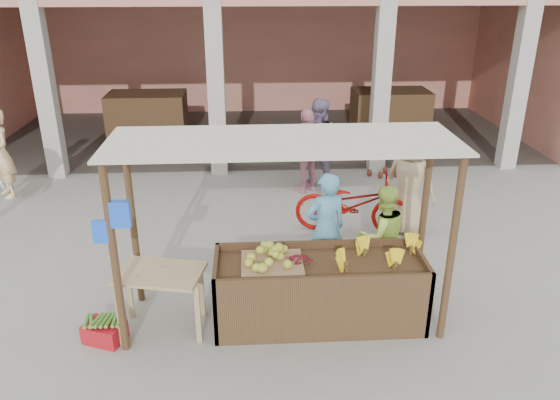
{
  "coord_description": "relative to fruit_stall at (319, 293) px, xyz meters",
  "views": [
    {
      "loc": [
        -0.33,
        -5.84,
        4.15
      ],
      "look_at": [
        0.08,
        1.2,
        1.17
      ],
      "focal_mm": 35.0,
      "sensor_mm": 36.0,
      "label": 1
    }
  ],
  "objects": [
    {
      "name": "market_building",
      "position": [
        -0.45,
        8.93,
        2.3
      ],
      "size": [
        14.4,
        6.4,
        4.2
      ],
      "color": "tan",
      "rests_on": "ground"
    },
    {
      "name": "motorcycle",
      "position": [
        0.89,
        2.52,
        0.14
      ],
      "size": [
        1.13,
        2.16,
        1.07
      ],
      "primitive_type": "imported",
      "rotation": [
        0.0,
        0.0,
        1.36
      ],
      "color": "#880A05",
      "rests_on": "ground"
    },
    {
      "name": "shopper_e",
      "position": [
        -5.64,
        4.53,
        0.5
      ],
      "size": [
        0.82,
        0.84,
        1.81
      ],
      "primitive_type": "imported",
      "rotation": [
        0.0,
        0.0,
        -0.87
      ],
      "color": "#F8CE8D",
      "rests_on": "ground"
    },
    {
      "name": "shopper_b",
      "position": [
        0.33,
        4.44,
        0.51
      ],
      "size": [
        1.2,
        1.09,
        1.82
      ],
      "primitive_type": "imported",
      "rotation": [
        0.0,
        0.0,
        3.77
      ],
      "color": "#C78090",
      "rests_on": "ground"
    },
    {
      "name": "produce_sacks",
      "position": [
        2.06,
        5.18,
        -0.09
      ],
      "size": [
        1.02,
        0.76,
        0.62
      ],
      "color": "maroon",
      "rests_on": "ground"
    },
    {
      "name": "vendor_green",
      "position": [
        0.98,
        0.84,
        0.39
      ],
      "size": [
        0.83,
        0.59,
        1.58
      ],
      "primitive_type": "imported",
      "rotation": [
        0.0,
        0.0,
        3.35
      ],
      "color": "#B4DE52",
      "rests_on": "ground"
    },
    {
      "name": "berry_heap",
      "position": [
        -0.26,
        0.02,
        0.47
      ],
      "size": [
        0.45,
        0.37,
        0.14
      ],
      "primitive_type": "ellipsoid",
      "color": "maroon",
      "rests_on": "fruit_stall"
    },
    {
      "name": "stall_awning",
      "position": [
        -0.51,
        0.06,
        1.58
      ],
      "size": [
        4.09,
        1.35,
        2.39
      ],
      "color": "#513720",
      "rests_on": "ground"
    },
    {
      "name": "papaya_pile",
      "position": [
        -1.94,
        -0.08,
        0.52
      ],
      "size": [
        0.68,
        0.39,
        0.2
      ],
      "primitive_type": null,
      "color": "#438D2E",
      "rests_on": "side_table"
    },
    {
      "name": "plantain_bundle",
      "position": [
        -2.63,
        -0.28,
        -0.12
      ],
      "size": [
        0.37,
        0.26,
        0.07
      ],
      "primitive_type": null,
      "color": "#4F8931",
      "rests_on": "red_crate"
    },
    {
      "name": "shopper_c",
      "position": [
        1.81,
        2.46,
        0.59
      ],
      "size": [
        1.13,
        1.06,
        1.98
      ],
      "primitive_type": "imported",
      "rotation": [
        0.0,
        0.0,
        2.52
      ],
      "color": "tan",
      "rests_on": "ground"
    },
    {
      "name": "red_crate",
      "position": [
        -2.63,
        -0.28,
        -0.28
      ],
      "size": [
        0.55,
        0.48,
        0.24
      ],
      "primitive_type": "cube",
      "rotation": [
        0.0,
        0.0,
        -0.38
      ],
      "color": "#AE121B",
      "rests_on": "ground"
    },
    {
      "name": "vendor_blue",
      "position": [
        0.21,
        0.96,
        0.48
      ],
      "size": [
        0.77,
        0.66,
        1.76
      ],
      "primitive_type": "imported",
      "rotation": [
        0.0,
        0.0,
        3.44
      ],
      "color": "#56A4CB",
      "rests_on": "ground"
    },
    {
      "name": "ground",
      "position": [
        -0.5,
        0.0,
        -0.4
      ],
      "size": [
        60.0,
        60.0,
        0.0
      ],
      "primitive_type": "plane",
      "color": "gray",
      "rests_on": "ground"
    },
    {
      "name": "fruit_stall",
      "position": [
        0.0,
        0.0,
        0.0
      ],
      "size": [
        2.6,
        0.95,
        0.8
      ],
      "primitive_type": "cube",
      "color": "#513720",
      "rests_on": "ground"
    },
    {
      "name": "shopper_f",
      "position": [
        0.57,
        4.84,
        0.59
      ],
      "size": [
        1.11,
        0.88,
        1.98
      ],
      "primitive_type": "imported",
      "rotation": [
        0.0,
        0.0,
        2.75
      ],
      "color": "gray",
      "rests_on": "ground"
    },
    {
      "name": "banana_heap",
      "position": [
        0.72,
        0.04,
        0.49
      ],
      "size": [
        1.02,
        0.56,
        0.19
      ],
      "primitive_type": null,
      "color": "yellow",
      "rests_on": "fruit_stall"
    },
    {
      "name": "side_table",
      "position": [
        -1.94,
        -0.08,
        0.28
      ],
      "size": [
        1.13,
        0.87,
        0.82
      ],
      "rotation": [
        0.0,
        0.0,
        -0.21
      ],
      "color": "tan",
      "rests_on": "ground"
    },
    {
      "name": "melon_tray",
      "position": [
        -0.59,
        0.01,
        0.49
      ],
      "size": [
        0.75,
        0.65,
        0.2
      ],
      "color": "#946E4C",
      "rests_on": "fruit_stall"
    }
  ]
}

